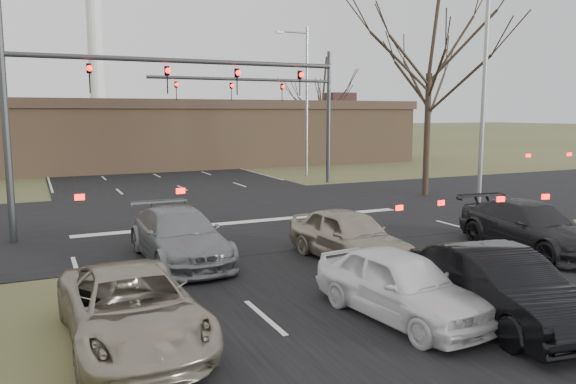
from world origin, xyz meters
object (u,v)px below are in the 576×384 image
(car_silver_suv, at_px, (132,308))
(car_charcoal_sedan, at_px, (531,227))
(building, at_px, (163,133))
(car_white_sedan, at_px, (400,284))
(streetlight_right_near, at_px, (481,81))
(car_black_hatch, at_px, (499,287))
(mast_arm_near, at_px, (108,91))
(mast_arm_far, at_px, (287,101))
(streetlight_right_far, at_px, (304,94))
(car_silver_ahead, at_px, (349,236))
(car_grey_ahead, at_px, (179,236))

(car_silver_suv, height_order, car_charcoal_sedan, car_charcoal_sedan)
(building, relative_size, car_charcoal_sedan, 7.99)
(car_white_sedan, bearing_deg, car_charcoal_sedan, 16.47)
(streetlight_right_near, xyz_separation_m, car_black_hatch, (-8.01, -9.27, -4.82))
(mast_arm_near, relative_size, mast_arm_far, 1.09)
(car_silver_suv, relative_size, car_white_sedan, 1.17)
(streetlight_right_far, distance_m, car_silver_ahead, 23.07)
(car_charcoal_sedan, bearing_deg, mast_arm_near, 150.58)
(car_silver_suv, distance_m, car_black_hatch, 7.38)
(mast_arm_far, distance_m, car_silver_suv, 24.09)
(building, xyz_separation_m, streetlight_right_near, (6.82, -28.00, 2.92))
(car_silver_suv, distance_m, car_grey_ahead, 5.95)
(car_white_sedan, height_order, car_silver_ahead, car_silver_ahead)
(streetlight_right_near, xyz_separation_m, streetlight_right_far, (0.50, 17.00, 0.00))
(car_white_sedan, xyz_separation_m, car_silver_ahead, (1.38, 4.41, 0.04))
(building, bearing_deg, streetlight_right_near, -76.31)
(car_grey_ahead, bearing_deg, streetlight_right_far, 52.93)
(car_grey_ahead, height_order, car_silver_ahead, car_silver_ahead)
(streetlight_right_near, bearing_deg, building, 103.69)
(streetlight_right_far, xyz_separation_m, car_white_sedan, (-10.20, -25.18, -4.85))
(mast_arm_near, bearing_deg, car_white_sedan, -68.73)
(streetlight_right_far, bearing_deg, car_silver_suv, -122.81)
(car_charcoal_sedan, bearing_deg, car_silver_suv, -165.11)
(car_grey_ahead, bearing_deg, car_charcoal_sedan, -19.72)
(mast_arm_near, xyz_separation_m, car_silver_ahead, (5.73, -6.77, -4.30))
(car_white_sedan, distance_m, car_black_hatch, 2.01)
(car_silver_suv, xyz_separation_m, car_grey_ahead, (2.26, 5.50, 0.06))
(car_grey_ahead, distance_m, car_silver_ahead, 4.96)
(building, bearing_deg, car_charcoal_sedan, -82.49)
(building, distance_m, streetlight_right_far, 13.53)
(car_silver_suv, distance_m, car_silver_ahead, 7.57)
(streetlight_right_near, xyz_separation_m, car_silver_ahead, (-8.32, -3.77, -4.81))
(building, bearing_deg, streetlight_right_far, -56.35)
(car_silver_ahead, bearing_deg, car_silver_suv, -158.30)
(building, distance_m, car_grey_ahead, 30.33)
(car_charcoal_sedan, bearing_deg, car_black_hatch, -137.44)
(car_charcoal_sedan, bearing_deg, car_silver_ahead, 172.92)
(mast_arm_near, relative_size, car_black_hatch, 2.59)
(car_charcoal_sedan, bearing_deg, mast_arm_far, 95.98)
(mast_arm_far, height_order, car_grey_ahead, mast_arm_far)
(car_silver_suv, bearing_deg, mast_arm_far, 56.89)
(car_charcoal_sedan, distance_m, car_grey_ahead, 10.90)
(mast_arm_near, bearing_deg, streetlight_right_far, 43.89)
(streetlight_right_near, relative_size, car_silver_ahead, 2.21)
(streetlight_right_far, distance_m, car_silver_suv, 29.17)
(car_black_hatch, bearing_deg, car_silver_ahead, 101.06)
(mast_arm_far, relative_size, streetlight_right_near, 1.11)
(mast_arm_far, distance_m, car_grey_ahead, 18.36)
(car_white_sedan, distance_m, car_charcoal_sedan, 7.88)
(car_silver_ahead, bearing_deg, mast_arm_near, 125.23)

